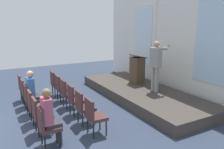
{
  "coord_description": "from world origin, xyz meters",
  "views": [
    {
      "loc": [
        6.43,
        0.07,
        2.72
      ],
      "look_at": [
        0.14,
        3.52,
        1.06
      ],
      "focal_mm": 35.99,
      "sensor_mm": 36.0,
      "label": 1
    }
  ],
  "objects": [
    {
      "name": "chair_r0_c3",
      "position": [
        0.35,
        2.13,
        0.53
      ],
      "size": [
        0.46,
        0.44,
        0.94
      ],
      "color": "black",
      "rests_on": "ground"
    },
    {
      "name": "chair_r1_c5",
      "position": [
        1.74,
        0.99,
        0.53
      ],
      "size": [
        0.46,
        0.44,
        0.94
      ],
      "color": "black",
      "rests_on": "ground"
    },
    {
      "name": "chair_r1_c1",
      "position": [
        -1.04,
        0.99,
        0.53
      ],
      "size": [
        0.46,
        0.44,
        0.94
      ],
      "color": "black",
      "rests_on": "ground"
    },
    {
      "name": "audience_r1_c5",
      "position": [
        1.74,
        1.07,
        0.75
      ],
      "size": [
        0.36,
        0.39,
        1.35
      ],
      "color": "#2D2D33",
      "rests_on": "ground"
    },
    {
      "name": "chair_r1_c3",
      "position": [
        0.35,
        0.99,
        0.53
      ],
      "size": [
        0.46,
        0.44,
        0.94
      ],
      "color": "black",
      "rests_on": "ground"
    },
    {
      "name": "lectern",
      "position": [
        -0.78,
        5.17,
        0.89
      ],
      "size": [
        0.6,
        0.48,
        1.16
      ],
      "color": "#4C3828",
      "rests_on": "stage_platform"
    },
    {
      "name": "chair_r0_c0",
      "position": [
        -1.74,
        2.13,
        0.53
      ],
      "size": [
        0.46,
        0.44,
        0.94
      ],
      "color": "black",
      "rests_on": "ground"
    },
    {
      "name": "chair_r0_c5",
      "position": [
        1.74,
        2.13,
        0.53
      ],
      "size": [
        0.46,
        0.44,
        0.94
      ],
      "color": "black",
      "rests_on": "ground"
    },
    {
      "name": "speaker",
      "position": [
        0.45,
        5.08,
        1.37
      ],
      "size": [
        0.52,
        0.69,
        1.77
      ],
      "color": "gray",
      "rests_on": "stage_platform"
    },
    {
      "name": "mic_stand",
      "position": [
        0.09,
        5.36,
        0.67
      ],
      "size": [
        0.28,
        0.28,
        1.55
      ],
      "color": "black",
      "rests_on": "stage_platform"
    },
    {
      "name": "chair_r1_c4",
      "position": [
        1.04,
        0.99,
        0.53
      ],
      "size": [
        0.46,
        0.44,
        0.94
      ],
      "color": "black",
      "rests_on": "ground"
    },
    {
      "name": "chair_r1_c2",
      "position": [
        -0.35,
        0.99,
        0.53
      ],
      "size": [
        0.46,
        0.44,
        0.94
      ],
      "color": "black",
      "rests_on": "ground"
    },
    {
      "name": "stage_platform",
      "position": [
        0.0,
        4.83,
        0.17
      ],
      "size": [
        5.77,
        2.17,
        0.34
      ],
      "primitive_type": "cube",
      "color": "#3F3833",
      "rests_on": "ground"
    },
    {
      "name": "chair_r0_c1",
      "position": [
        -1.04,
        2.13,
        0.53
      ],
      "size": [
        0.46,
        0.44,
        0.94
      ],
      "color": "black",
      "rests_on": "ground"
    },
    {
      "name": "audience_r1_c2",
      "position": [
        -0.35,
        1.07,
        0.75
      ],
      "size": [
        0.36,
        0.39,
        1.35
      ],
      "color": "#2D2D33",
      "rests_on": "ground"
    },
    {
      "name": "chair_r0_c2",
      "position": [
        -0.35,
        2.13,
        0.53
      ],
      "size": [
        0.46,
        0.44,
        0.94
      ],
      "color": "black",
      "rests_on": "ground"
    },
    {
      "name": "chair_r1_c0",
      "position": [
        -1.74,
        0.99,
        0.53
      ],
      "size": [
        0.46,
        0.44,
        0.94
      ],
      "color": "black",
      "rests_on": "ground"
    },
    {
      "name": "chair_r0_c4",
      "position": [
        1.04,
        2.13,
        0.53
      ],
      "size": [
        0.46,
        0.44,
        0.94
      ],
      "color": "black",
      "rests_on": "ground"
    },
    {
      "name": "rear_partition",
      "position": [
        0.03,
        6.21,
        2.03
      ],
      "size": [
        9.02,
        0.14,
        4.04
      ],
      "color": "silver",
      "rests_on": "ground"
    }
  ]
}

